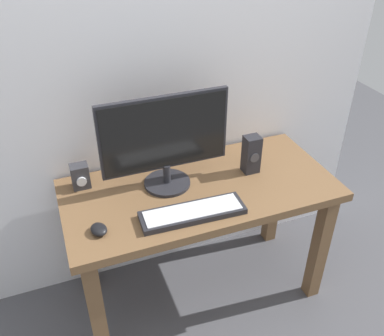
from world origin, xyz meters
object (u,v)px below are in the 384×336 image
(speaker_right, at_px, (251,154))
(audio_controller, at_px, (80,176))
(mouse, at_px, (99,229))
(monitor, at_px, (165,140))
(keyboard_primary, at_px, (193,213))
(desk, at_px, (200,206))

(speaker_right, height_order, audio_controller, speaker_right)
(mouse, bearing_deg, monitor, 18.36)
(keyboard_primary, height_order, speaker_right, speaker_right)
(monitor, height_order, audio_controller, monitor)
(monitor, height_order, speaker_right, monitor)
(monitor, distance_m, mouse, 0.51)
(keyboard_primary, distance_m, mouse, 0.41)
(desk, bearing_deg, mouse, -163.64)
(mouse, xyz_separation_m, audio_controller, (-0.02, 0.36, 0.04))
(audio_controller, bearing_deg, desk, -20.79)
(mouse, bearing_deg, audio_controller, 78.99)
(speaker_right, distance_m, audio_controller, 0.85)
(desk, distance_m, speaker_right, 0.37)
(monitor, height_order, mouse, monitor)
(speaker_right, bearing_deg, monitor, 173.67)
(keyboard_primary, height_order, mouse, mouse)
(desk, relative_size, monitor, 2.17)
(desk, bearing_deg, keyboard_primary, -120.70)
(desk, height_order, keyboard_primary, keyboard_primary)
(monitor, relative_size, keyboard_primary, 1.28)
(audio_controller, bearing_deg, mouse, -87.13)
(keyboard_primary, bearing_deg, monitor, 96.80)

